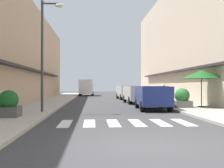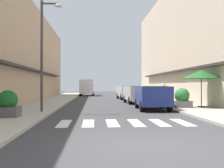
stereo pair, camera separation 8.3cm
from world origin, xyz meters
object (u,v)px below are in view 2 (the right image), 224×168
delivery_van (87,86)px  planter_corner (8,104)px  street_lamp (45,44)px  cafe_umbrella (201,74)px  parked_car_far (127,91)px  parked_car_near (152,95)px  parked_car_mid (137,92)px  planter_midblock (182,98)px  pedestrian_walking_near (164,92)px

delivery_van → planter_corner: (-2.79, -28.42, -0.74)m
street_lamp → cafe_umbrella: street_lamp is taller
parked_car_far → delivery_van: size_ratio=0.80×
delivery_van → street_lamp: (-1.58, -26.06, 2.29)m
parked_car_near → parked_car_far: 13.00m
parked_car_near → street_lamp: 7.05m
parked_car_mid → planter_corner: bearing=-125.6°
parked_car_near → parked_car_mid: same height
parked_car_near → cafe_umbrella: size_ratio=1.61×
parked_car_mid → parked_car_far: size_ratio=0.98×
planter_midblock → parked_car_near: bearing=-167.3°
parked_car_mid → cafe_umbrella: size_ratio=1.68×
parked_car_far → street_lamp: bearing=-112.6°
delivery_van → parked_car_mid: bearing=-75.7°
delivery_van → pedestrian_walking_near: (7.17, -17.31, -0.48)m
parked_car_mid → pedestrian_walking_near: bearing=17.0°
planter_midblock → parked_car_far: bearing=99.2°
planter_corner → pedestrian_walking_near: pedestrian_walking_near is taller
street_lamp → cafe_umbrella: bearing=14.2°
parked_car_far → planter_midblock: (2.03, -12.55, -0.24)m
delivery_van → planter_midblock: (6.64, -23.70, -0.73)m
cafe_umbrella → planter_corner: bearing=-156.0°
parked_car_near → delivery_van: size_ratio=0.74×
parked_car_far → parked_car_mid: bearing=-90.0°
cafe_umbrella → street_lamp: bearing=-165.8°
parked_car_near → delivery_van: delivery_van is taller
cafe_umbrella → planter_midblock: bearing=-177.6°
pedestrian_walking_near → delivery_van: bearing=-27.0°
parked_car_near → planter_corner: parked_car_near is taller
parked_car_near → planter_midblock: 2.09m
street_lamp → planter_midblock: bearing=16.0°
parked_car_far → planter_midblock: parked_car_far is taller
delivery_van → pedestrian_walking_near: delivery_van is taller
parked_car_mid → delivery_van: (-4.61, 18.09, 0.48)m
parked_car_mid → planter_corner: size_ratio=3.58×
parked_car_mid → street_lamp: bearing=-127.9°
parked_car_mid → street_lamp: (-6.19, -7.97, 2.77)m
parked_car_near → parked_car_far: size_ratio=0.93×
parked_car_mid → cafe_umbrella: 6.60m
street_lamp → cafe_umbrella: size_ratio=2.35×
delivery_van → street_lamp: 26.20m
street_lamp → planter_midblock: 9.07m
cafe_umbrella → parked_car_near: bearing=-171.3°
street_lamp → pedestrian_walking_near: bearing=45.0°
pedestrian_walking_near → planter_corner: bearing=88.6°
planter_midblock → street_lamp: bearing=-164.0°
parked_car_mid → street_lamp: size_ratio=0.72×
delivery_van → street_lamp: size_ratio=0.92×
cafe_umbrella → pedestrian_walking_near: bearing=96.8°
parked_car_far → planter_corner: 18.78m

